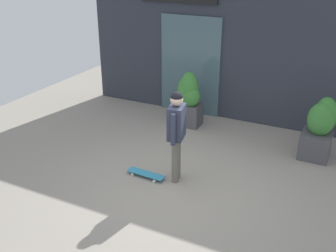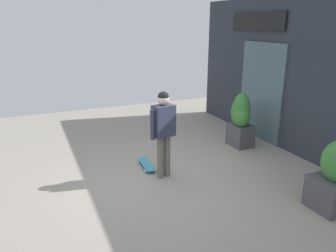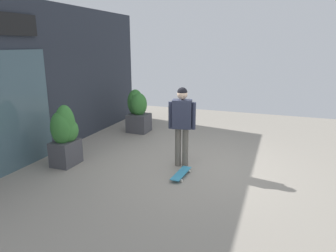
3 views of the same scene
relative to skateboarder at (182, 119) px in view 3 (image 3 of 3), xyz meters
name	(u,v)px [view 3 (image 3 of 3)]	position (x,y,z in m)	size (l,w,h in m)	color
ground_plane	(188,165)	(0.07, -0.14, -1.07)	(12.00, 12.00, 0.00)	gray
building_facade	(51,79)	(0.03, 3.37, 0.71)	(7.99, 0.31, 3.56)	#2D333D
skateboarder	(182,119)	(0.00, 0.00, 0.00)	(0.33, 0.57, 1.74)	#666056
skateboard	(181,173)	(-0.55, -0.17, -1.00)	(0.76, 0.26, 0.08)	teal
planter_box_left	(65,135)	(-0.83, 2.40, -0.37)	(0.61, 0.50, 1.35)	#47474C
planter_box_right	(138,110)	(2.21, 2.12, -0.41)	(0.61, 0.70, 1.28)	#47474C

